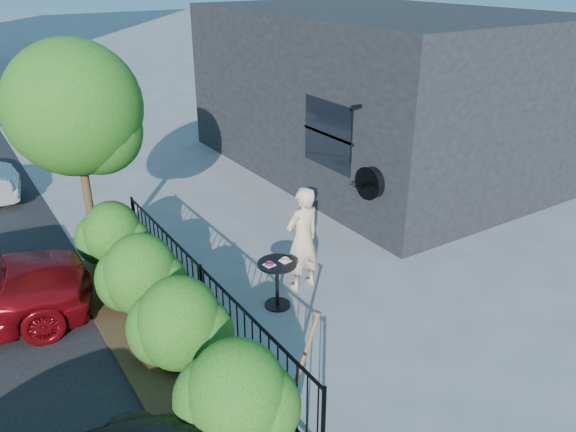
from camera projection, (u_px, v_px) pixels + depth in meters
ground at (289, 299)px, 9.16m from camera, size 120.00×120.00×0.00m
shop_building at (373, 91)px, 14.50m from camera, size 6.22×9.00×4.00m
fence at (203, 297)px, 8.19m from camera, size 0.05×6.05×1.10m
planting_bed at (160, 342)px, 8.06m from camera, size 1.30×6.00×0.08m
shrubs at (160, 298)px, 7.92m from camera, size 1.10×5.60×1.24m
patio_tree at (80, 116)px, 9.04m from camera, size 2.20×2.20×3.94m
cafe_table at (277, 276)px, 8.78m from camera, size 0.62×0.62×0.83m
woman at (303, 239)px, 9.17m from camera, size 0.70×0.50×1.80m
shovel at (300, 372)px, 6.61m from camera, size 0.49×0.18×1.42m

